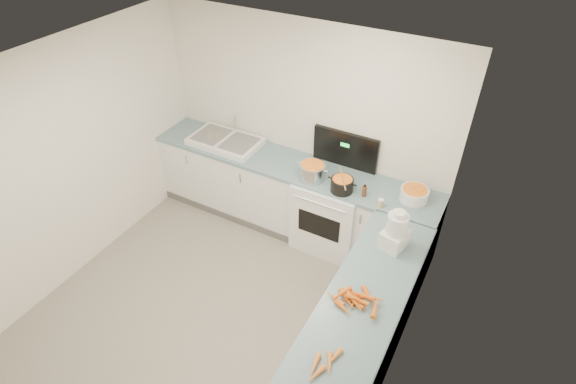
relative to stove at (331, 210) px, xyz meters
The scene contains 19 objects.
floor 1.84m from the stove, 108.07° to the right, with size 3.50×4.00×0.00m, color gray, non-canonical shape.
ceiling 2.69m from the stove, 108.07° to the right, with size 3.50×4.00×0.00m, color white, non-canonical shape.
wall_back 1.00m from the stove, 150.23° to the left, with size 3.50×2.50×0.00m, color white, non-canonical shape.
wall_left 2.96m from the stove, 143.77° to the right, with size 4.00×2.50×0.00m, color white, non-canonical shape.
wall_right 2.21m from the stove, 54.55° to the right, with size 4.00×2.50×0.00m, color white, non-canonical shape.
counter_back 0.55m from the stove, behind, with size 3.50×0.62×0.94m.
counter_right 1.65m from the stove, 56.99° to the right, with size 0.62×2.20×0.94m.
stove is the anchor object (origin of this frame).
sink 1.54m from the stove, behind, with size 0.86×0.52×0.31m.
steel_pot 0.60m from the stove, 147.31° to the right, with size 0.28×0.28×0.21m, color silver.
black_pot 0.58m from the stove, 45.14° to the right, with size 0.24×0.24×0.17m, color black.
wooden_spoon 0.67m from the stove, 45.14° to the right, with size 0.02×0.02×0.40m, color #AD7A47.
mixing_bowl 1.03m from the stove, ahead, with size 0.29×0.29×0.13m, color white.
extract_bottle 0.68m from the stove, 19.02° to the right, with size 0.05×0.05×0.12m, color #593319.
spice_jar 0.83m from the stove, 20.56° to the right, with size 0.05×0.05×0.08m, color #E5B266.
food_processor 1.31m from the stove, 37.73° to the right, with size 0.25×0.28×0.41m.
carrot_pile 1.76m from the stove, 60.09° to the right, with size 0.45×0.36×0.08m.
peeled_carrots 2.31m from the stove, 67.56° to the right, with size 0.16×0.35×0.04m.
peelings 1.72m from the stove, behind, with size 0.20×0.22×0.01m.
Camera 1 is at (2.03, -2.05, 3.85)m, focal length 28.00 mm.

